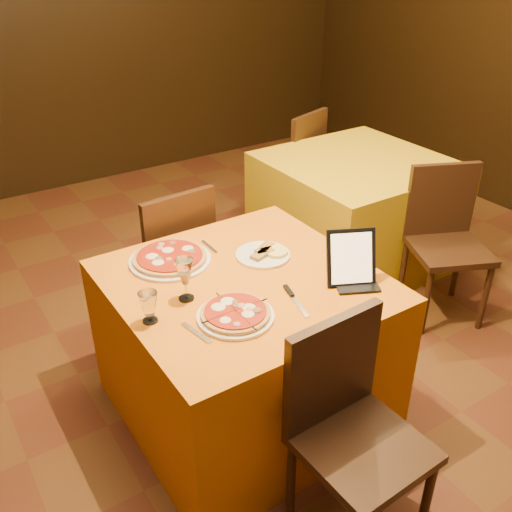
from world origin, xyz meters
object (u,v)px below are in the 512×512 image
pizza_far (170,259)px  tablet (351,257)px  wine_glass (185,279)px  side_table (354,212)px  chair_side_near (449,249)px  water_glass (149,307)px  main_table (245,347)px  chair_main_near (363,447)px  chair_main_far (166,258)px  chair_side_far (287,166)px  pizza_near (235,314)px

pizza_far → tablet: (0.57, -0.58, 0.10)m
pizza_far → wine_glass: 0.33m
side_table → chair_side_near: bearing=-90.0°
pizza_far → water_glass: 0.46m
main_table → chair_main_near: bearing=-90.0°
side_table → chair_main_far: (-1.42, 0.00, 0.08)m
chair_main_near → water_glass: size_ratio=7.00×
chair_main_far → chair_side_far: same height
side_table → tablet: tablet is taller
chair_side_far → tablet: 2.20m
side_table → pizza_near: size_ratio=3.60×
chair_side_far → pizza_far: size_ratio=2.43×
chair_side_far → water_glass: 2.56m
pizza_near → wine_glass: size_ratio=1.61×
wine_glass → side_table: bearing=26.0°
chair_main_far → wine_glass: (-0.28, -0.83, 0.39)m
wine_glass → pizza_near: bearing=-65.8°
chair_side_near → tablet: tablet is taller
pizza_far → wine_glass: wine_glass is taller
side_table → chair_main_near: (-1.42, -1.63, 0.08)m
chair_main_far → pizza_far: 0.64m
chair_main_far → tablet: tablet is taller
pizza_near → pizza_far: size_ratio=0.82×
water_glass → tablet: tablet is taller
chair_main_near → chair_side_near: size_ratio=1.00×
pizza_near → water_glass: water_glass is taller
pizza_near → tablet: (0.55, -0.04, 0.10)m
water_glass → tablet: (0.84, -0.20, 0.06)m
side_table → chair_side_near: size_ratio=1.21×
pizza_far → tablet: 0.82m
side_table → tablet: bearing=-133.9°
pizza_near → tablet: 0.56m
chair_side_near → pizza_far: bearing=-165.6°
chair_main_near → chair_main_far: bearing=88.1°
pizza_near → pizza_far: 0.54m
side_table → water_glass: water_glass is taller
chair_side_far → side_table: bearing=71.8°
main_table → water_glass: (-0.47, -0.06, 0.44)m
main_table → chair_main_far: size_ratio=1.21×
pizza_near → main_table: bearing=51.1°
chair_main_far → pizza_far: (-0.20, -0.52, 0.31)m
chair_side_near → side_table: bearing=114.5°
main_table → chair_main_far: (0.00, 0.83, 0.08)m
chair_side_near → pizza_far: size_ratio=2.43×
pizza_near → chair_side_near: bearing=8.6°
main_table → pizza_near: (-0.18, -0.22, 0.39)m
main_table → tablet: bearing=-35.5°
main_table → wine_glass: wine_glass is taller
chair_side_near → water_glass: size_ratio=7.00×
pizza_near → chair_side_far: bearing=49.0°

